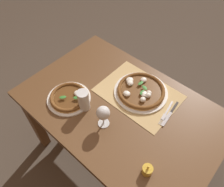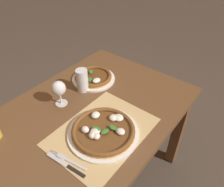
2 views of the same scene
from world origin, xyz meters
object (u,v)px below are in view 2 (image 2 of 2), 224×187
(pizza_near, at_px, (103,131))
(fork, at_px, (67,160))
(wine_glass, at_px, (59,89))
(pizza_far, at_px, (94,77))
(pint_glass, at_px, (82,81))
(knife, at_px, (65,164))

(pizza_near, xyz_separation_m, fork, (-0.22, 0.03, -0.02))
(wine_glass, distance_m, fork, 0.41)
(pizza_far, relative_size, pint_glass, 1.96)
(knife, bearing_deg, pizza_far, 31.26)
(pizza_near, bearing_deg, pizza_far, 48.15)
(pizza_near, distance_m, pizza_far, 0.47)
(pizza_far, distance_m, pint_glass, 0.13)
(pizza_far, relative_size, wine_glass, 1.83)
(pizza_far, height_order, pint_glass, pint_glass)
(fork, xyz_separation_m, knife, (-0.02, -0.01, 0.00))
(pint_glass, bearing_deg, wine_glass, 177.56)
(fork, bearing_deg, wine_glass, 52.34)
(wine_glass, distance_m, knife, 0.43)
(pizza_near, bearing_deg, knife, 176.43)
(pizza_far, bearing_deg, pizza_near, -131.85)
(wine_glass, bearing_deg, fork, -127.66)
(wine_glass, xyz_separation_m, pint_glass, (0.17, -0.01, -0.04))
(pizza_near, relative_size, wine_glass, 2.31)
(wine_glass, relative_size, fork, 0.78)
(fork, distance_m, knife, 0.02)
(pizza_far, bearing_deg, knife, -148.74)
(pizza_near, height_order, knife, pizza_near)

